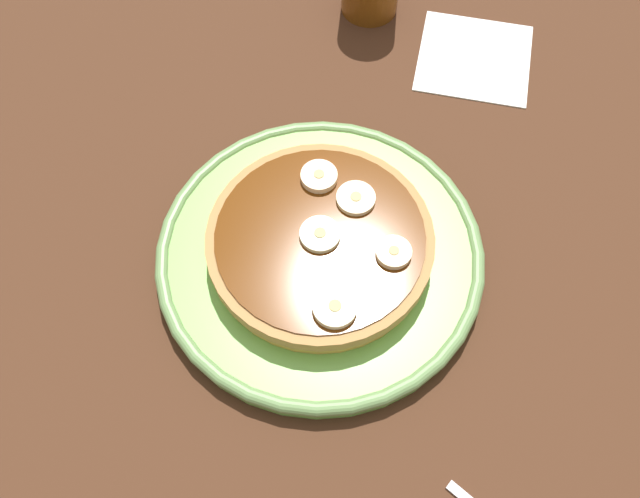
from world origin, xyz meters
TOP-DOWN VIEW (x-y plane):
  - ground_plane at (0.00, 0.00)cm, footprint 140.00×140.00cm
  - plate at (0.00, 0.00)cm, footprint 27.04×27.04cm
  - pancake_stack at (-0.10, -0.19)cm, footprint 18.45×18.15cm
  - banana_slice_0 at (-0.43, -0.07)cm, footprint 3.23×3.23cm
  - banana_slice_1 at (-3.42, -2.78)cm, footprint 3.19×3.19cm
  - banana_slice_2 at (-0.86, -5.32)cm, footprint 3.03×3.03cm
  - banana_slice_3 at (-5.29, 2.58)cm, footprint 2.81×2.81cm
  - banana_slice_4 at (0.49, 6.30)cm, footprint 3.35×3.35cm
  - napkin at (-19.21, -19.80)cm, footprint 14.33×14.33cm

SIDE VIEW (x-z plane):
  - ground_plane at x=0.00cm, z-range -3.00..0.00cm
  - napkin at x=-19.21cm, z-range 0.00..0.30cm
  - plate at x=0.00cm, z-range 0.08..2.06cm
  - pancake_stack at x=-0.10cm, z-range 1.66..4.29cm
  - banana_slice_0 at x=-0.43cm, z-range 4.09..4.77cm
  - banana_slice_1 at x=-3.42cm, z-range 4.09..4.78cm
  - banana_slice_3 at x=-5.29cm, z-range 4.09..4.88cm
  - banana_slice_4 at x=0.49cm, z-range 4.09..4.90cm
  - banana_slice_2 at x=-0.86cm, z-range 4.09..4.97cm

